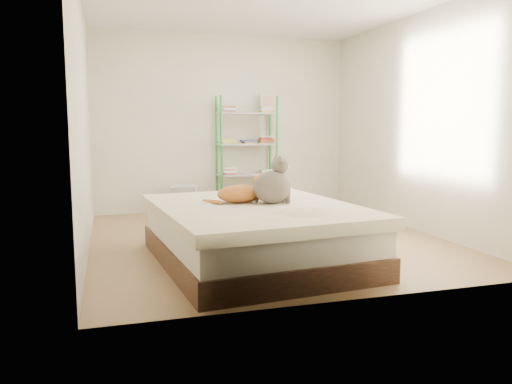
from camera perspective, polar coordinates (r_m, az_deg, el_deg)
name	(u,v)px	position (r m, az deg, el deg)	size (l,w,h in m)	color
room	(266,123)	(5.53, 1.16, 7.92)	(3.81, 4.21, 2.61)	#A67962
bed	(255,234)	(4.64, -0.13, -4.77)	(1.90, 2.29, 0.54)	brown
orange_cat	(240,191)	(4.70, -1.84, 0.09)	(0.54, 0.29, 0.22)	#CE5E21
grey_cat	(272,180)	(4.64, 1.88, 1.36)	(0.32, 0.38, 0.44)	gray
shelf_unit	(247,155)	(7.43, -1.02, 4.23)	(0.89, 0.36, 1.74)	#318E42
cardboard_box	(261,209)	(6.53, 0.56, -2.01)	(0.52, 0.50, 0.41)	#A67041
white_bin	(185,200)	(7.16, -8.17, -0.96)	(0.44, 0.41, 0.43)	silver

